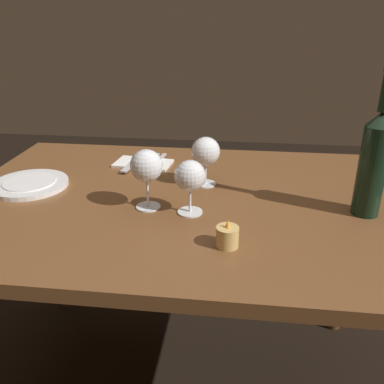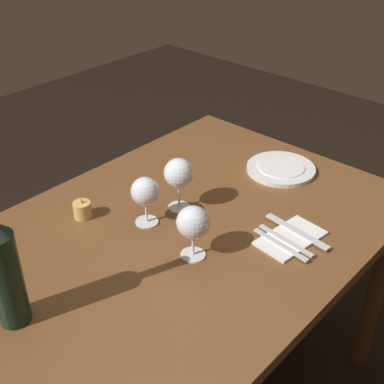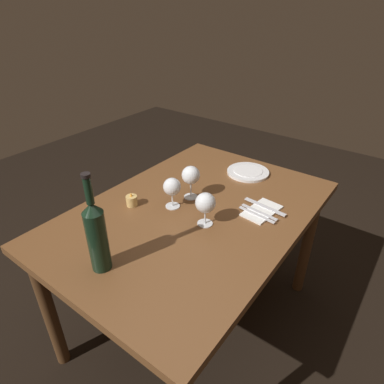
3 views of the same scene
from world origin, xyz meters
name	(u,v)px [view 1 (image 1 of 3)]	position (x,y,z in m)	size (l,w,h in m)	color
dining_table	(183,225)	(0.00, 0.00, 0.65)	(1.30, 0.90, 0.74)	brown
wine_glass_left	(190,177)	(-0.03, 0.10, 0.84)	(0.08, 0.08, 0.14)	white
wine_glass_right	(146,167)	(0.08, 0.08, 0.86)	(0.09, 0.09, 0.16)	white
wine_glass_centre	(206,152)	(-0.05, -0.10, 0.84)	(0.09, 0.09, 0.15)	white
wine_bottle	(374,161)	(-0.49, 0.04, 0.88)	(0.07, 0.07, 0.37)	black
votive_candle	(227,237)	(-0.14, 0.25, 0.76)	(0.05, 0.05, 0.07)	#DBB266
dinner_plate	(30,184)	(0.47, -0.02, 0.75)	(0.23, 0.23, 0.02)	white
folded_napkin	(143,163)	(0.17, -0.25, 0.74)	(0.20, 0.13, 0.01)	white
fork_inner	(150,162)	(0.15, -0.25, 0.75)	(0.03, 0.18, 0.00)	silver
fork_outer	(157,162)	(0.12, -0.25, 0.75)	(0.03, 0.18, 0.00)	silver
table_knife	(134,161)	(0.20, -0.25, 0.75)	(0.04, 0.21, 0.00)	silver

